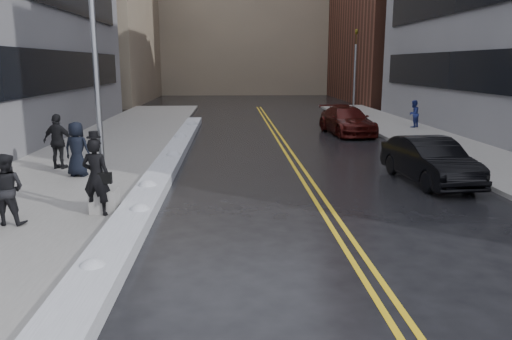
{
  "coord_description": "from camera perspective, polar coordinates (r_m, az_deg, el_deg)",
  "views": [
    {
      "loc": [
        -0.05,
        -10.49,
        3.87
      ],
      "look_at": [
        0.56,
        1.5,
        1.3
      ],
      "focal_mm": 35.0,
      "sensor_mm": 36.0,
      "label": 1
    }
  ],
  "objects": [
    {
      "name": "pedestrian_east",
      "position": [
        31.15,
        17.57,
        6.14
      ],
      "size": [
        0.99,
        0.97,
        1.6
      ],
      "primitive_type": "imported",
      "rotation": [
        0.0,
        0.0,
        3.87
      ],
      "color": "navy",
      "rests_on": "sidewalk_east"
    },
    {
      "name": "lamppost",
      "position": [
        12.97,
        -17.48,
        5.62
      ],
      "size": [
        0.65,
        0.65,
        7.62
      ],
      "color": "gray",
      "rests_on": "sidewalk_west"
    },
    {
      "name": "traffic_signal",
      "position": [
        35.54,
        11.23,
        11.1
      ],
      "size": [
        0.16,
        0.2,
        6.0
      ],
      "color": "gray",
      "rests_on": "sidewalk_east"
    },
    {
      "name": "pedestrian_c",
      "position": [
        17.7,
        -19.78,
        2.26
      ],
      "size": [
        1.01,
        0.78,
        1.84
      ],
      "primitive_type": "imported",
      "rotation": [
        0.0,
        0.0,
        2.91
      ],
      "color": "black",
      "rests_on": "sidewalk_west"
    },
    {
      "name": "pedestrian_b",
      "position": [
        13.01,
        -26.6,
        -1.99
      ],
      "size": [
        0.88,
        0.72,
        1.69
      ],
      "primitive_type": "imported",
      "rotation": [
        0.0,
        0.0,
        3.05
      ],
      "color": "black",
      "rests_on": "sidewalk_west"
    },
    {
      "name": "lane_line_right",
      "position": [
        21.02,
        4.52,
        1.45
      ],
      "size": [
        0.12,
        50.0,
        0.01
      ],
      "primitive_type": "cube",
      "color": "gold",
      "rests_on": "ground"
    },
    {
      "name": "pedestrian_fedora",
      "position": [
        12.96,
        -17.79,
        -0.74
      ],
      "size": [
        0.8,
        0.61,
        1.95
      ],
      "primitive_type": "imported",
      "rotation": [
        0.0,
        0.0,
        2.92
      ],
      "color": "black",
      "rests_on": "sidewalk_west"
    },
    {
      "name": "building_west_far",
      "position": [
        56.87,
        -19.5,
        16.59
      ],
      "size": [
        14.0,
        22.0,
        18.0
      ],
      "primitive_type": "cube",
      "color": "gray",
      "rests_on": "ground"
    },
    {
      "name": "fire_hydrant",
      "position": [
        22.64,
        20.71,
        2.86
      ],
      "size": [
        0.26,
        0.26,
        0.73
      ],
      "color": "maroon",
      "rests_on": "sidewalk_east"
    },
    {
      "name": "building_far",
      "position": [
        70.88,
        -1.3,
        17.84
      ],
      "size": [
        36.0,
        16.0,
        22.0
      ],
      "primitive_type": "cube",
      "color": "gray",
      "rests_on": "ground"
    },
    {
      "name": "sidewalk_west",
      "position": [
        21.6,
        -18.16,
        1.35
      ],
      "size": [
        5.5,
        50.0,
        0.15
      ],
      "primitive_type": "cube",
      "color": "gray",
      "rests_on": "ground"
    },
    {
      "name": "car_maroon",
      "position": [
        28.32,
        10.35,
        5.57
      ],
      "size": [
        2.64,
        5.4,
        1.51
      ],
      "primitive_type": "imported",
      "rotation": [
        0.0,
        0.0,
        0.1
      ],
      "color": "#370B08",
      "rests_on": "ground"
    },
    {
      "name": "sidewalk_east",
      "position": [
        23.13,
        22.9,
        1.68
      ],
      "size": [
        4.0,
        50.0,
        0.15
      ],
      "primitive_type": "cube",
      "color": "gray",
      "rests_on": "ground"
    },
    {
      "name": "snow_ridge",
      "position": [
        19.01,
        -10.11,
        0.67
      ],
      "size": [
        0.9,
        30.0,
        0.34
      ],
      "primitive_type": "cube",
      "color": "silver",
      "rests_on": "ground"
    },
    {
      "name": "pedestrian_d",
      "position": [
        19.19,
        -21.66,
        3.05
      ],
      "size": [
        1.25,
        0.78,
        1.98
      ],
      "primitive_type": "imported",
      "rotation": [
        0.0,
        0.0,
        2.87
      ],
      "color": "black",
      "rests_on": "sidewalk_west"
    },
    {
      "name": "car_black",
      "position": [
        17.35,
        19.23,
        1.02
      ],
      "size": [
        2.02,
        4.65,
        1.49
      ],
      "primitive_type": "imported",
      "rotation": [
        0.0,
        0.0,
        0.1
      ],
      "color": "black",
      "rests_on": "ground"
    },
    {
      "name": "lane_line_left",
      "position": [
        20.99,
        3.71,
        1.44
      ],
      "size": [
        0.12,
        50.0,
        0.01
      ],
      "primitive_type": "cube",
      "color": "gold",
      "rests_on": "ground"
    },
    {
      "name": "ground",
      "position": [
        11.18,
        -2.49,
        -8.18
      ],
      "size": [
        160.0,
        160.0,
        0.0
      ],
      "primitive_type": "plane",
      "color": "black",
      "rests_on": "ground"
    }
  ]
}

